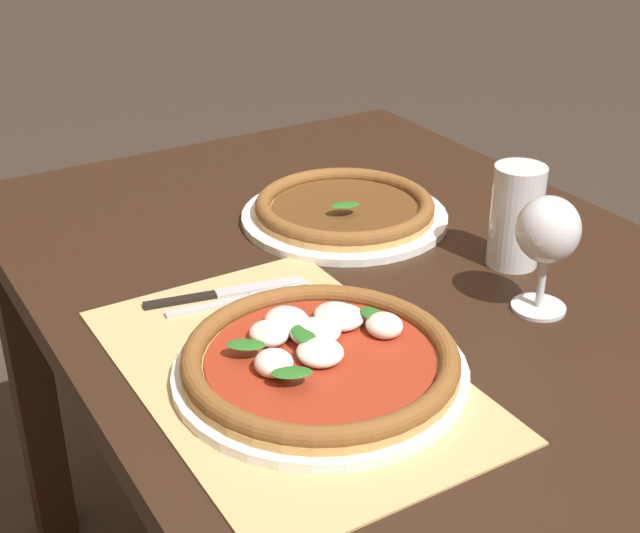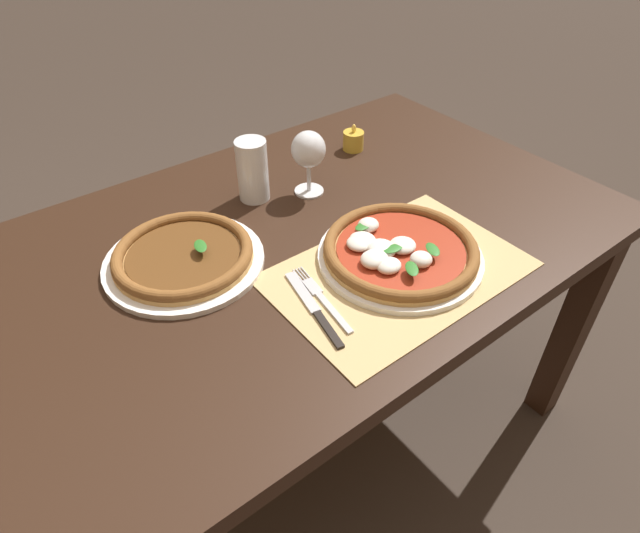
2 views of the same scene
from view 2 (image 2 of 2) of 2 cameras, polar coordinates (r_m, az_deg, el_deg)
The scene contains 10 objects.
ground_plane at distance 1.71m, azimuth -1.34°, elevation -16.86°, with size 24.00×24.00×0.00m, color #382D26.
dining_table at distance 1.22m, azimuth -1.79°, elevation -0.14°, with size 1.40×0.88×0.74m.
paper_placemat at distance 1.07m, azimuth 8.32°, elevation -0.53°, with size 0.50×0.33×0.00m, color tan.
pizza_near at distance 1.08m, azimuth 8.39°, elevation 1.67°, with size 0.33×0.33×0.05m.
pizza_far at distance 1.10m, azimuth -14.36°, elevation 1.04°, with size 0.32×0.32×0.04m.
wine_glass at distance 1.25m, azimuth -1.24°, elevation 12.10°, with size 0.08×0.08×0.16m.
pint_glass at distance 1.25m, azimuth -7.20°, elevation 10.03°, with size 0.07×0.07×0.15m.
fork at distance 0.99m, azimuth 0.18°, elevation -3.38°, with size 0.04×0.20×0.00m.
knife at distance 0.97m, azimuth -0.72°, elevation -4.42°, with size 0.06×0.21×0.01m.
votive_candle at distance 1.48m, azimuth 3.57°, elevation 13.20°, with size 0.06×0.06×0.07m.
Camera 2 is at (-0.54, -0.77, 1.42)m, focal length 30.00 mm.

